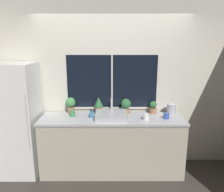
# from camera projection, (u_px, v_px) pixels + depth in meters

# --- Properties ---
(ground_plane) EXTENTS (14.00, 14.00, 0.00)m
(ground_plane) POSITION_uv_depth(u_px,v_px,m) (112.00, 181.00, 3.34)
(ground_plane) COLOR #38332D
(wall_back) EXTENTS (8.00, 0.09, 2.70)m
(wall_back) POSITION_uv_depth(u_px,v_px,m) (112.00, 86.00, 3.66)
(wall_back) COLOR beige
(wall_back) RESTS_ON ground_plane
(wall_left) EXTENTS (0.06, 7.00, 2.70)m
(wall_left) POSITION_uv_depth(u_px,v_px,m) (12.00, 78.00, 4.48)
(wall_left) COLOR beige
(wall_left) RESTS_ON ground_plane
(wall_right) EXTENTS (0.06, 7.00, 2.70)m
(wall_right) POSITION_uv_depth(u_px,v_px,m) (213.00, 78.00, 4.48)
(wall_right) COLOR beige
(wall_right) RESTS_ON ground_plane
(counter) EXTENTS (2.24, 0.61, 0.92)m
(counter) POSITION_uv_depth(u_px,v_px,m) (112.00, 145.00, 3.52)
(counter) COLOR #B2A893
(counter) RESTS_ON ground_plane
(refrigerator) EXTENTS (0.62, 0.63, 1.77)m
(refrigerator) POSITION_uv_depth(u_px,v_px,m) (18.00, 120.00, 3.41)
(refrigerator) COLOR silver
(refrigerator) RESTS_ON ground_plane
(sink) EXTENTS (0.49, 0.45, 0.26)m
(sink) POSITION_uv_depth(u_px,v_px,m) (112.00, 115.00, 3.40)
(sink) COLOR #ADADB2
(sink) RESTS_ON counter
(potted_plant_far_left) EXTENTS (0.16, 0.16, 0.27)m
(potted_plant_far_left) POSITION_uv_depth(u_px,v_px,m) (71.00, 104.00, 3.59)
(potted_plant_far_left) COLOR #9E6B4C
(potted_plant_far_left) RESTS_ON counter
(potted_plant_center_left) EXTENTS (0.15, 0.15, 0.28)m
(potted_plant_center_left) POSITION_uv_depth(u_px,v_px,m) (99.00, 104.00, 3.59)
(potted_plant_center_left) COLOR #9E6B4C
(potted_plant_center_left) RESTS_ON counter
(potted_plant_center_right) EXTENTS (0.16, 0.16, 0.25)m
(potted_plant_center_right) POSITION_uv_depth(u_px,v_px,m) (126.00, 105.00, 3.59)
(potted_plant_center_right) COLOR #9E6B4C
(potted_plant_center_right) RESTS_ON counter
(potted_plant_far_right) EXTENTS (0.12, 0.12, 0.21)m
(potted_plant_far_right) POSITION_uv_depth(u_px,v_px,m) (153.00, 107.00, 3.60)
(potted_plant_far_right) COLOR #9E6B4C
(potted_plant_far_right) RESTS_ON counter
(soap_bottle) EXTENTS (0.06, 0.06, 0.14)m
(soap_bottle) POSITION_uv_depth(u_px,v_px,m) (92.00, 114.00, 3.39)
(soap_bottle) COLOR teal
(soap_bottle) RESTS_ON counter
(mug_green) EXTENTS (0.08, 0.08, 0.09)m
(mug_green) POSITION_uv_depth(u_px,v_px,m) (73.00, 114.00, 3.46)
(mug_green) COLOR #38844C
(mug_green) RESTS_ON counter
(mug_white) EXTENTS (0.09, 0.09, 0.09)m
(mug_white) POSITION_uv_depth(u_px,v_px,m) (146.00, 117.00, 3.30)
(mug_white) COLOR white
(mug_white) RESTS_ON counter
(mug_blue) EXTENTS (0.09, 0.09, 0.09)m
(mug_blue) POSITION_uv_depth(u_px,v_px,m) (167.00, 116.00, 3.36)
(mug_blue) COLOR #3351AD
(mug_blue) RESTS_ON counter
(kettle) EXTENTS (0.14, 0.14, 0.20)m
(kettle) POSITION_uv_depth(u_px,v_px,m) (172.00, 109.00, 3.53)
(kettle) COLOR #B2B2B7
(kettle) RESTS_ON counter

